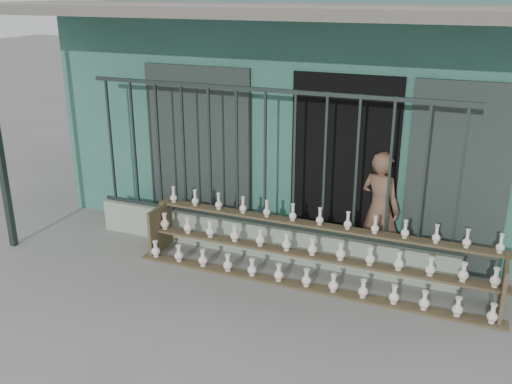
% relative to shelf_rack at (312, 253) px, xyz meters
% --- Properties ---
extents(ground, '(60.00, 60.00, 0.00)m').
position_rel_shelf_rack_xyz_m(ground, '(-0.79, -0.88, -0.36)').
color(ground, slate).
extents(workshop_building, '(7.40, 6.60, 3.21)m').
position_rel_shelf_rack_xyz_m(workshop_building, '(-0.78, 3.35, 1.26)').
color(workshop_building, '#306758').
rests_on(workshop_building, ground).
extents(parapet_wall, '(5.00, 0.20, 0.45)m').
position_rel_shelf_rack_xyz_m(parapet_wall, '(-0.79, 0.42, -0.14)').
color(parapet_wall, '#91A28B').
rests_on(parapet_wall, ground).
extents(security_fence, '(5.00, 0.04, 1.80)m').
position_rel_shelf_rack_xyz_m(security_fence, '(-0.79, 0.42, 0.99)').
color(security_fence, '#283330').
rests_on(security_fence, parapet_wall).
extents(shelf_rack, '(4.50, 0.68, 0.85)m').
position_rel_shelf_rack_xyz_m(shelf_rack, '(0.00, 0.00, 0.00)').
color(shelf_rack, brown).
rests_on(shelf_rack, ground).
extents(elderly_woman, '(0.65, 0.55, 1.50)m').
position_rel_shelf_rack_xyz_m(elderly_woman, '(0.64, 0.79, 0.39)').
color(elderly_woman, brown).
rests_on(elderly_woman, ground).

